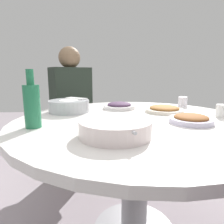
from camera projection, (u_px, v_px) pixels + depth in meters
round_dining_table at (136, 142)px, 1.12m from camera, size 1.33×1.33×0.72m
rice_bowl at (69, 106)px, 1.29m from camera, size 0.26×0.26×0.08m
soup_bowl at (115, 129)px, 0.79m from camera, size 0.30×0.29×0.07m
dish_tofu_braise at (164, 109)px, 1.29m from camera, size 0.24×0.24×0.04m
dish_eggplant at (119, 106)px, 1.41m from camera, size 0.23×0.23×0.05m
dish_stirfry at (191, 119)px, 1.00m from camera, size 0.22×0.22×0.05m
green_bottle at (32, 105)px, 0.90m from camera, size 0.07×0.07×0.27m
tea_cup_near at (183, 102)px, 1.50m from camera, size 0.07×0.07×0.07m
tea_cup_far at (221, 111)px, 1.14m from camera, size 0.06×0.06×0.07m
stool_for_diner_left at (73, 152)px, 1.92m from camera, size 0.35×0.35×0.44m
diner_left at (71, 97)px, 1.81m from camera, size 0.46×0.45×0.76m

